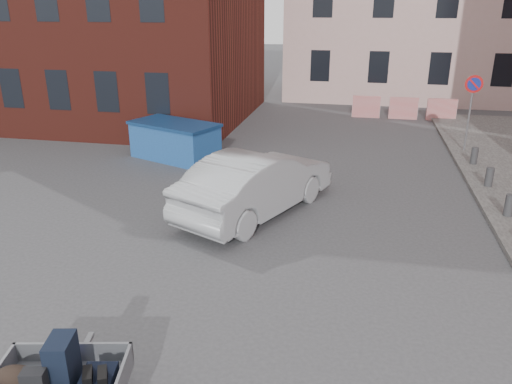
# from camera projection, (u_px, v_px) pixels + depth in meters

# --- Properties ---
(ground) EXTENTS (120.00, 120.00, 0.00)m
(ground) POSITION_uv_depth(u_px,v_px,m) (241.00, 260.00, 10.47)
(ground) COLOR #38383A
(ground) RESTS_ON ground
(far_building) EXTENTS (6.00, 6.00, 8.00)m
(far_building) POSITION_uv_depth(u_px,v_px,m) (25.00, 21.00, 33.05)
(far_building) COLOR maroon
(far_building) RESTS_ON ground
(no_parking_sign) EXTENTS (0.60, 0.09, 2.65)m
(no_parking_sign) POSITION_uv_depth(u_px,v_px,m) (472.00, 97.00, 17.29)
(no_parking_sign) COLOR gray
(no_parking_sign) RESTS_ON sidewalk
(bollards) EXTENTS (0.22, 9.02, 0.55)m
(bollards) POSITION_uv_depth(u_px,v_px,m) (509.00, 205.00, 12.29)
(bollards) COLOR #3A3A3D
(bollards) RESTS_ON sidewalk
(barriers) EXTENTS (4.70, 0.18, 1.00)m
(barriers) POSITION_uv_depth(u_px,v_px,m) (403.00, 108.00, 23.22)
(barriers) COLOR red
(barriers) RESTS_ON ground
(trailer) EXTENTS (1.80, 1.94, 1.20)m
(trailer) POSITION_uv_depth(u_px,v_px,m) (59.00, 381.00, 6.25)
(trailer) COLOR black
(trailer) RESTS_ON ground
(dumpster) EXTENTS (3.39, 2.59, 1.27)m
(dumpster) POSITION_uv_depth(u_px,v_px,m) (175.00, 140.00, 17.18)
(dumpster) COLOR #2256A4
(dumpster) RESTS_ON ground
(silver_car) EXTENTS (3.56, 5.15, 1.61)m
(silver_car) POSITION_uv_depth(u_px,v_px,m) (256.00, 183.00, 12.62)
(silver_car) COLOR #A1A4A8
(silver_car) RESTS_ON ground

